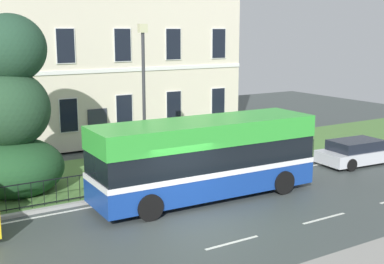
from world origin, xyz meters
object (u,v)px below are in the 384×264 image
(single_decker_bus, at_px, (205,157))
(parked_hatchback_01, at_px, (358,152))
(evergreen_tree, at_px, (12,120))
(georgian_townhouse, at_px, (62,22))
(street_lamp_post, at_px, (144,92))

(single_decker_bus, xyz_separation_m, parked_hatchback_01, (9.27, 0.36, -1.03))
(single_decker_bus, bearing_deg, evergreen_tree, 145.78)
(single_decker_bus, bearing_deg, georgian_townhouse, 93.89)
(evergreen_tree, height_order, single_decker_bus, evergreen_tree)
(parked_hatchback_01, xyz_separation_m, street_lamp_post, (-10.28, 2.85, 3.33))
(parked_hatchback_01, distance_m, street_lamp_post, 11.17)
(street_lamp_post, bearing_deg, single_decker_bus, -72.58)
(evergreen_tree, distance_m, single_decker_bus, 7.79)
(evergreen_tree, relative_size, single_decker_bus, 0.80)
(georgian_townhouse, height_order, street_lamp_post, georgian_townhouse)
(georgian_townhouse, xyz_separation_m, single_decker_bus, (0.53, -15.07, -5.34))
(evergreen_tree, height_order, street_lamp_post, evergreen_tree)
(single_decker_bus, distance_m, street_lamp_post, 4.08)
(evergreen_tree, xyz_separation_m, single_decker_bus, (6.19, -4.51, -1.39))
(parked_hatchback_01, bearing_deg, georgian_townhouse, 127.90)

